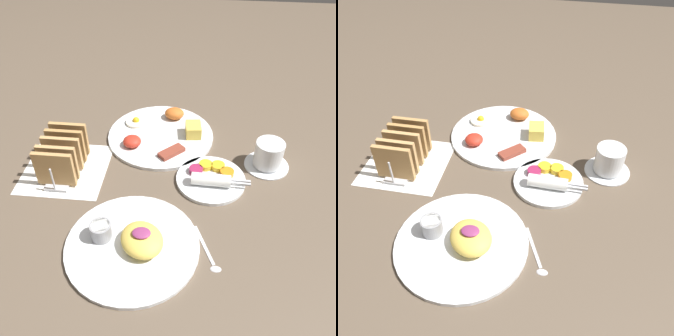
# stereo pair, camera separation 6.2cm
# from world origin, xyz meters

# --- Properties ---
(ground_plane) EXTENTS (3.00, 3.00, 0.00)m
(ground_plane) POSITION_xyz_m (0.00, 0.00, 0.00)
(ground_plane) COLOR brown
(napkin_flat) EXTENTS (0.22, 0.22, 0.00)m
(napkin_flat) POSITION_xyz_m (-0.22, 0.04, 0.00)
(napkin_flat) COLOR white
(napkin_flat) RESTS_ON ground_plane
(plate_breakfast) EXTENTS (0.31, 0.31, 0.05)m
(plate_breakfast) POSITION_xyz_m (0.02, 0.21, 0.01)
(plate_breakfast) COLOR white
(plate_breakfast) RESTS_ON ground_plane
(plate_condiments) EXTENTS (0.19, 0.18, 0.04)m
(plate_condiments) POSITION_xyz_m (0.17, 0.03, 0.01)
(plate_condiments) COLOR white
(plate_condiments) RESTS_ON ground_plane
(plate_foreground) EXTENTS (0.30, 0.30, 0.06)m
(plate_foreground) POSITION_xyz_m (-0.00, -0.20, 0.01)
(plate_foreground) COLOR white
(plate_foreground) RESTS_ON ground_plane
(toast_rack) EXTENTS (0.10, 0.18, 0.10)m
(toast_rack) POSITION_xyz_m (-0.22, 0.04, 0.05)
(toast_rack) COLOR #B7B7BC
(toast_rack) RESTS_ON ground_plane
(coffee_cup) EXTENTS (0.12, 0.12, 0.08)m
(coffee_cup) POSITION_xyz_m (0.32, 0.11, 0.04)
(coffee_cup) COLOR white
(coffee_cup) RESTS_ON ground_plane
(teaspoon) EXTENTS (0.06, 0.12, 0.01)m
(teaspoon) POSITION_xyz_m (0.17, -0.21, 0.00)
(teaspoon) COLOR silver
(teaspoon) RESTS_ON ground_plane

